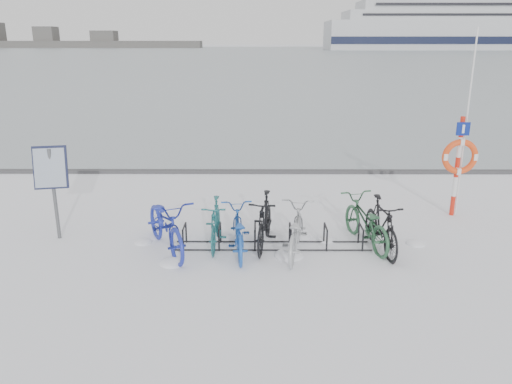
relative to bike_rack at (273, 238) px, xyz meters
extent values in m
plane|color=white|center=(0.00, 0.00, -0.18)|extent=(900.00, 900.00, 0.00)
cube|color=#9FABB4|center=(0.00, 155.00, -0.17)|extent=(400.00, 298.00, 0.02)
cube|color=#3F3F42|center=(0.00, 5.90, -0.13)|extent=(400.00, 0.25, 0.10)
cylinder|color=black|center=(-1.80, -0.22, 0.04)|extent=(0.04, 0.04, 0.44)
cylinder|color=black|center=(-1.80, 0.22, 0.04)|extent=(0.04, 0.04, 0.44)
cylinder|color=black|center=(-1.80, 0.00, 0.26)|extent=(0.04, 0.44, 0.04)
cylinder|color=black|center=(-1.08, -0.22, 0.04)|extent=(0.04, 0.04, 0.44)
cylinder|color=black|center=(-1.08, 0.22, 0.04)|extent=(0.04, 0.04, 0.44)
cylinder|color=black|center=(-1.08, 0.00, 0.26)|extent=(0.04, 0.44, 0.04)
cylinder|color=black|center=(-0.36, -0.22, 0.04)|extent=(0.04, 0.04, 0.44)
cylinder|color=black|center=(-0.36, 0.22, 0.04)|extent=(0.04, 0.04, 0.44)
cylinder|color=black|center=(-0.36, 0.00, 0.26)|extent=(0.04, 0.44, 0.04)
cylinder|color=black|center=(0.36, -0.22, 0.04)|extent=(0.04, 0.04, 0.44)
cylinder|color=black|center=(0.36, 0.22, 0.04)|extent=(0.04, 0.04, 0.44)
cylinder|color=black|center=(0.36, 0.00, 0.26)|extent=(0.04, 0.44, 0.04)
cylinder|color=black|center=(1.08, -0.22, 0.04)|extent=(0.04, 0.04, 0.44)
cylinder|color=black|center=(1.08, 0.22, 0.04)|extent=(0.04, 0.04, 0.44)
cylinder|color=black|center=(1.08, 0.00, 0.26)|extent=(0.04, 0.44, 0.04)
cylinder|color=black|center=(1.80, -0.22, 0.04)|extent=(0.04, 0.04, 0.44)
cylinder|color=black|center=(1.80, 0.22, 0.04)|extent=(0.04, 0.04, 0.44)
cylinder|color=black|center=(1.80, 0.00, 0.26)|extent=(0.04, 0.44, 0.04)
cylinder|color=black|center=(0.00, -0.22, -0.16)|extent=(4.00, 0.03, 0.03)
cylinder|color=black|center=(0.00, 0.22, -0.16)|extent=(4.00, 0.03, 0.03)
cylinder|color=#595B5E|center=(-4.56, 0.45, 0.79)|extent=(0.08, 0.08, 1.95)
cube|color=black|center=(-4.56, 0.42, 1.39)|extent=(0.71, 0.38, 0.88)
cube|color=#8C99AD|center=(-4.56, 0.38, 1.39)|extent=(0.63, 0.29, 0.78)
cylinder|color=red|center=(4.40, 1.97, 0.06)|extent=(0.11, 0.11, 0.48)
cylinder|color=silver|center=(4.40, 1.97, 0.54)|extent=(0.11, 0.11, 0.48)
cylinder|color=red|center=(4.40, 1.97, 1.01)|extent=(0.11, 0.11, 0.48)
cylinder|color=silver|center=(4.40, 1.97, 1.49)|extent=(0.11, 0.11, 0.48)
cylinder|color=red|center=(4.40, 1.97, 1.97)|extent=(0.11, 0.11, 0.48)
torus|color=#EE4616|center=(4.40, 1.88, 1.29)|extent=(0.84, 0.14, 0.84)
cube|color=navy|center=(4.40, 1.89, 1.94)|extent=(0.30, 0.03, 0.30)
cylinder|color=silver|center=(4.51, 2.02, 1.99)|extent=(0.04, 0.04, 4.34)
cube|color=silver|center=(94.84, 206.10, 5.54)|extent=(133.52, 24.80, 11.44)
cube|color=black|center=(94.84, 193.65, 3.63)|extent=(133.52, 0.30, 2.86)
cube|color=black|center=(94.84, 218.54, 3.63)|extent=(133.52, 0.30, 2.86)
cube|color=silver|center=(94.84, 206.10, 13.17)|extent=(119.21, 22.89, 3.81)
cube|color=black|center=(94.84, 194.46, 16.99)|extent=(104.91, 0.20, 11.44)
cube|color=#474747|center=(-120.00, 260.00, 1.57)|extent=(180.00, 12.00, 3.50)
cube|color=#474747|center=(-90.00, 260.00, 4.82)|extent=(20.00, 10.00, 6.00)
imported|color=#1F2C9F|center=(-2.14, -0.15, 0.41)|extent=(1.69, 2.35, 1.17)
imported|color=#1E5F62|center=(-1.17, 0.11, 0.32)|extent=(0.49, 1.68, 1.00)
imported|color=blue|center=(-0.70, -0.25, 0.30)|extent=(0.80, 1.87, 0.95)
imported|color=black|center=(-0.17, 0.10, 0.38)|extent=(0.79, 1.91, 1.12)
imported|color=#A5A8AC|center=(0.43, -0.29, 0.32)|extent=(0.97, 1.98, 0.99)
imported|color=#2D5D3C|center=(1.92, 0.17, 0.34)|extent=(1.15, 2.08, 1.03)
imported|color=black|center=(2.17, -0.13, 0.37)|extent=(0.73, 1.88, 1.10)
ellipsoid|color=white|center=(2.23, -0.25, -0.18)|extent=(0.45, 0.45, 0.16)
ellipsoid|color=white|center=(-2.70, 0.21, -0.18)|extent=(0.38, 0.38, 0.13)
ellipsoid|color=white|center=(-1.93, -0.80, -0.18)|extent=(0.49, 0.49, 0.17)
ellipsoid|color=white|center=(2.98, 0.15, -0.18)|extent=(0.40, 0.40, 0.14)
ellipsoid|color=white|center=(1.15, 0.38, -0.18)|extent=(0.44, 0.44, 0.15)
ellipsoid|color=white|center=(0.68, 0.52, -0.18)|extent=(0.34, 0.34, 0.12)
ellipsoid|color=white|center=(-0.97, 0.45, -0.18)|extent=(0.46, 0.46, 0.16)
ellipsoid|color=white|center=(0.31, -0.45, -0.18)|extent=(0.59, 0.59, 0.21)
camera|label=1|loc=(-0.30, -9.47, 3.89)|focal=35.00mm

